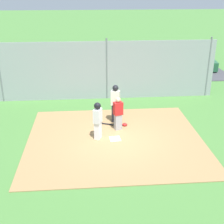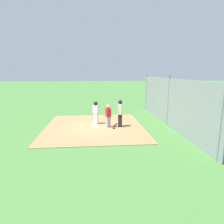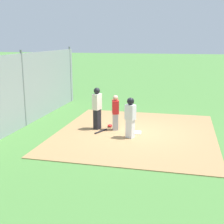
{
  "view_description": "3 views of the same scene",
  "coord_description": "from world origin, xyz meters",
  "px_view_note": "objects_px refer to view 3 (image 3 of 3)",
  "views": [
    {
      "loc": [
        1.05,
        11.14,
        5.95
      ],
      "look_at": [
        0.04,
        -1.05,
        0.81
      ],
      "focal_mm": 48.78,
      "sensor_mm": 36.0,
      "label": 1
    },
    {
      "loc": [
        -12.85,
        0.0,
        3.6
      ],
      "look_at": [
        0.2,
        -1.2,
        0.96
      ],
      "focal_mm": 31.85,
      "sensor_mm": 36.0,
      "label": 2
    },
    {
      "loc": [
        12.06,
        1.86,
        3.82
      ],
      "look_at": [
        0.1,
        -0.99,
        0.87
      ],
      "focal_mm": 49.3,
      "sensor_mm": 36.0,
      "label": 3
    }
  ],
  "objects_px": {
    "catcher_mask": "(110,126)",
    "catcher": "(115,112)",
    "umpire": "(97,107)",
    "runner": "(130,115)",
    "baseball_bat": "(101,131)",
    "home_plate": "(136,132)"
  },
  "relations": [
    {
      "from": "catcher_mask",
      "to": "catcher",
      "type": "bearing_deg",
      "value": 43.74
    },
    {
      "from": "umpire",
      "to": "catcher",
      "type": "bearing_deg",
      "value": 20.51
    },
    {
      "from": "umpire",
      "to": "runner",
      "type": "distance_m",
      "value": 1.81
    },
    {
      "from": "catcher",
      "to": "catcher_mask",
      "type": "bearing_deg",
      "value": 115.52
    },
    {
      "from": "runner",
      "to": "baseball_bat",
      "type": "bearing_deg",
      "value": 96.9
    },
    {
      "from": "umpire",
      "to": "catcher_mask",
      "type": "bearing_deg",
      "value": 56.77
    },
    {
      "from": "umpire",
      "to": "runner",
      "type": "relative_size",
      "value": 1.12
    },
    {
      "from": "home_plate",
      "to": "runner",
      "type": "bearing_deg",
      "value": -9.43
    },
    {
      "from": "baseball_bat",
      "to": "runner",
      "type": "bearing_deg",
      "value": 93.78
    },
    {
      "from": "home_plate",
      "to": "runner",
      "type": "relative_size",
      "value": 0.28
    },
    {
      "from": "home_plate",
      "to": "catcher_mask",
      "type": "bearing_deg",
      "value": -114.13
    },
    {
      "from": "runner",
      "to": "catcher_mask",
      "type": "height_order",
      "value": "runner"
    },
    {
      "from": "runner",
      "to": "baseball_bat",
      "type": "distance_m",
      "value": 1.64
    },
    {
      "from": "home_plate",
      "to": "catcher_mask",
      "type": "distance_m",
      "value": 1.36
    },
    {
      "from": "home_plate",
      "to": "baseball_bat",
      "type": "xyz_separation_m",
      "value": [
        0.25,
        -1.43,
        0.02
      ]
    },
    {
      "from": "catcher",
      "to": "baseball_bat",
      "type": "distance_m",
      "value": 1.01
    },
    {
      "from": "catcher",
      "to": "umpire",
      "type": "relative_size",
      "value": 0.84
    },
    {
      "from": "home_plate",
      "to": "runner",
      "type": "height_order",
      "value": "runner"
    },
    {
      "from": "umpire",
      "to": "runner",
      "type": "xyz_separation_m",
      "value": [
        0.87,
        1.59,
        -0.05
      ]
    },
    {
      "from": "runner",
      "to": "catcher_mask",
      "type": "xyz_separation_m",
      "value": [
        -1.25,
        -1.12,
        -0.84
      ]
    },
    {
      "from": "runner",
      "to": "baseball_bat",
      "type": "relative_size",
      "value": 2.03
    },
    {
      "from": "umpire",
      "to": "baseball_bat",
      "type": "height_order",
      "value": "umpire"
    }
  ]
}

